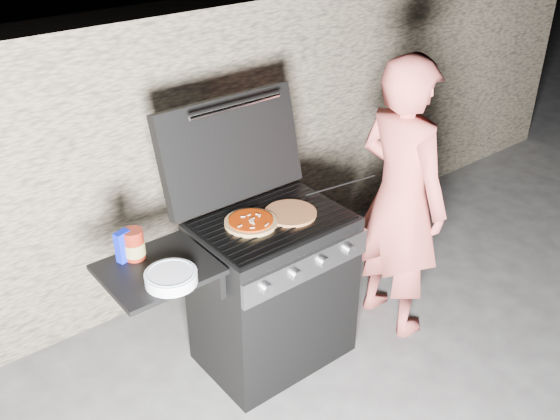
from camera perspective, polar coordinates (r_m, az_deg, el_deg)
ground at (r=3.77m, az=-0.61°, el=-12.89°), size 50.00×50.00×0.00m
stone_wall at (r=4.01m, az=-9.96°, el=5.00°), size 8.00×0.35×1.80m
gas_grill at (r=3.36m, az=-4.06°, el=-8.94°), size 1.34×0.79×0.91m
pizza_topped at (r=3.18m, az=-2.68°, el=-1.06°), size 0.30×0.30×0.03m
pizza_plain at (r=3.26m, az=0.96°, el=-0.29°), size 0.29×0.29×0.01m
sauce_jar at (r=2.98m, az=-13.21°, el=-3.06°), size 0.11×0.11×0.15m
blue_carton at (r=2.97m, az=-14.13°, el=-3.23°), size 0.08×0.06×0.15m
plate_stack at (r=2.80m, az=-9.93°, el=-6.11°), size 0.31×0.31×0.05m
person at (r=3.61m, az=10.97°, el=0.98°), size 0.42×0.63×1.69m
tongs at (r=3.48m, az=5.55°, el=2.20°), size 0.37×0.17×0.08m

